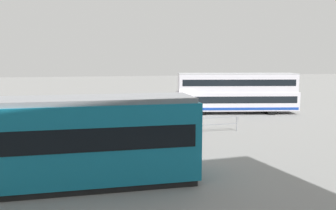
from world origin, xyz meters
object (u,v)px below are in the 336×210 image
object	(u,v)px
tram_yellow	(20,143)
double_decker_bus	(236,93)
pedestrian_near_railing	(135,118)
info_sign	(127,108)

from	to	relation	value
tram_yellow	double_decker_bus	bearing A→B (deg)	-136.39
tram_yellow	pedestrian_near_railing	xyz separation A→B (m)	(-5.85, -10.02, -0.98)
double_decker_bus	info_sign	distance (m)	13.13
tram_yellow	pedestrian_near_railing	world-z (taller)	tram_yellow
tram_yellow	pedestrian_near_railing	size ratio (longest dim) A/B	9.08
double_decker_bus	tram_yellow	world-z (taller)	double_decker_bus
double_decker_bus	tram_yellow	distance (m)	22.66
double_decker_bus	info_sign	world-z (taller)	double_decker_bus
pedestrian_near_railing	info_sign	distance (m)	1.61
tram_yellow	pedestrian_near_railing	distance (m)	11.64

